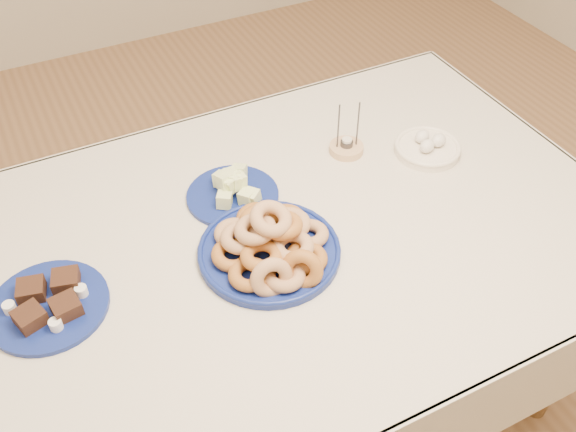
% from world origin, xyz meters
% --- Properties ---
extents(ground, '(5.00, 5.00, 0.00)m').
position_xyz_m(ground, '(0.00, 0.00, 0.00)').
color(ground, '#926845').
rests_on(ground, ground).
extents(dining_table, '(1.71, 1.11, 0.75)m').
position_xyz_m(dining_table, '(0.00, 0.00, 0.64)').
color(dining_table, brown).
rests_on(dining_table, ground).
extents(donut_platter, '(0.41, 0.41, 0.15)m').
position_xyz_m(donut_platter, '(-0.05, -0.06, 0.79)').
color(donut_platter, navy).
rests_on(donut_platter, dining_table).
extents(melon_plate, '(0.24, 0.24, 0.08)m').
position_xyz_m(melon_plate, '(-0.04, 0.17, 0.77)').
color(melon_plate, navy).
rests_on(melon_plate, dining_table).
extents(brownie_plate, '(0.27, 0.27, 0.05)m').
position_xyz_m(brownie_plate, '(-0.54, 0.02, 0.76)').
color(brownie_plate, navy).
rests_on(brownie_plate, dining_table).
extents(candle_holder, '(0.11, 0.11, 0.16)m').
position_xyz_m(candle_holder, '(0.31, 0.20, 0.76)').
color(candle_holder, tan).
rests_on(candle_holder, dining_table).
extents(egg_bowl, '(0.24, 0.24, 0.06)m').
position_xyz_m(egg_bowl, '(0.51, 0.10, 0.77)').
color(egg_bowl, white).
rests_on(egg_bowl, dining_table).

